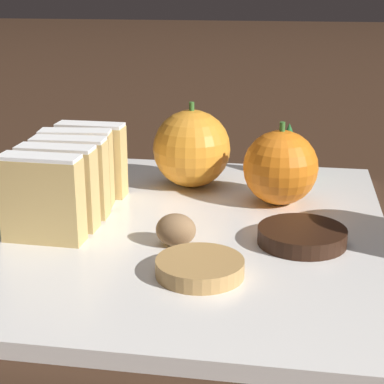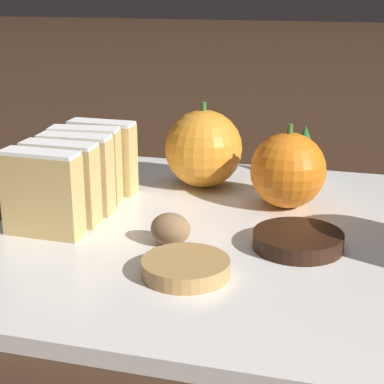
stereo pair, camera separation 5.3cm
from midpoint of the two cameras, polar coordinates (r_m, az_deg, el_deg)
ground_plane at (r=0.54m, az=-2.79°, el=-4.24°), size 6.00×6.00×0.00m
serving_platter at (r=0.54m, az=-2.80°, el=-3.66°), size 0.32×0.40×0.01m
stollen_slice_front at (r=0.52m, az=-16.08°, el=-0.64°), size 0.06×0.02×0.07m
stollen_slice_second at (r=0.54m, az=-14.62°, el=0.33°), size 0.06×0.02×0.07m
stollen_slice_third at (r=0.57m, az=-13.43°, el=1.23°), size 0.07×0.02×0.07m
stollen_slice_fourth at (r=0.59m, az=-12.74°, el=2.06°), size 0.07×0.03×0.07m
stollen_slice_fifth at (r=0.62m, az=-11.36°, el=2.80°), size 0.06×0.02×0.07m
orange_near at (r=0.63m, az=-2.43°, el=3.85°), size 0.08×0.08×0.08m
orange_far at (r=0.59m, az=5.32°, el=2.14°), size 0.07×0.07×0.08m
walnut at (r=0.50m, az=-4.50°, el=-3.43°), size 0.03×0.03×0.03m
chocolate_cookie at (r=0.51m, az=6.81°, el=-3.96°), size 0.07×0.07×0.01m
gingerbread_cookie at (r=0.45m, az=-2.68°, el=-6.79°), size 0.06×0.06×0.01m
evergreen_sprig at (r=0.68m, az=6.35°, el=3.75°), size 0.05×0.05×0.06m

